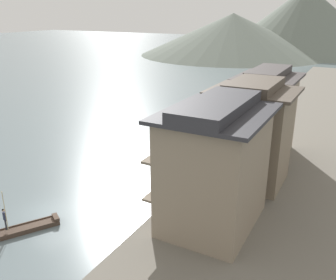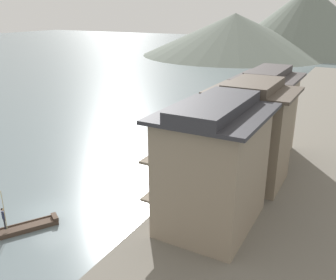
{
  "view_description": "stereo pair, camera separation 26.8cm",
  "coord_description": "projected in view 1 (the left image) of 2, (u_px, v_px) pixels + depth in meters",
  "views": [
    {
      "loc": [
        19.86,
        -17.09,
        14.87
      ],
      "look_at": [
        2.88,
        14.33,
        1.96
      ],
      "focal_mm": 38.64,
      "sensor_mm": 36.0,
      "label": 1
    },
    {
      "loc": [
        20.09,
        -16.96,
        14.87
      ],
      "look_at": [
        2.88,
        14.33,
        1.96
      ],
      "focal_mm": 38.64,
      "sensor_mm": 36.0,
      "label": 2
    }
  ],
  "objects": [
    {
      "name": "boatman_person",
      "position": [
        5.0,
        216.0,
        24.73
      ],
      "size": [
        0.52,
        0.38,
        3.04
      ],
      "color": "black",
      "rests_on": "boat_foreground_poled"
    },
    {
      "name": "boat_moored_second",
      "position": [
        273.0,
        100.0,
        62.33
      ],
      "size": [
        1.43,
        4.45,
        0.56
      ],
      "color": "#423328",
      "rests_on": "ground"
    },
    {
      "name": "riverbank_right",
      "position": [
        327.0,
        132.0,
        45.16
      ],
      "size": [
        18.0,
        110.0,
        0.81
      ],
      "primitive_type": "cube",
      "color": "#6B665B",
      "rests_on": "ground"
    },
    {
      "name": "boat_moored_third",
      "position": [
        189.0,
        164.0,
        36.3
      ],
      "size": [
        1.23,
        3.72,
        0.7
      ],
      "color": "#423328",
      "rests_on": "ground"
    },
    {
      "name": "house_waterfront_second",
      "position": [
        250.0,
        133.0,
        30.27
      ],
      "size": [
        7.1,
        6.13,
        8.74
      ],
      "color": "#7F705B",
      "rests_on": "riverbank_right"
    },
    {
      "name": "boat_foreground_poled",
      "position": [
        21.0,
        229.0,
        25.65
      ],
      "size": [
        3.61,
        4.96,
        0.52
      ],
      "color": "#423328",
      "rests_on": "ground"
    },
    {
      "name": "boat_moored_nearest",
      "position": [
        278.0,
        93.0,
        67.34
      ],
      "size": [
        1.01,
        3.71,
        0.46
      ],
      "color": "brown",
      "rests_on": "ground"
    },
    {
      "name": "hill_far_centre",
      "position": [
        232.0,
        34.0,
        124.25
      ],
      "size": [
        63.07,
        63.07,
        13.83
      ],
      "primitive_type": "cone",
      "color": "slate",
      "rests_on": "ground"
    },
    {
      "name": "house_waterfront_tall",
      "position": [
        265.0,
        113.0,
        36.18
      ],
      "size": [
        6.08,
        7.38,
        8.74
      ],
      "color": "gray",
      "rests_on": "riverbank_right"
    },
    {
      "name": "house_waterfront_nearest",
      "position": [
        214.0,
        165.0,
        24.05
      ],
      "size": [
        6.69,
        8.29,
        8.74
      ],
      "color": "gray",
      "rests_on": "riverbank_right"
    },
    {
      "name": "boat_moored_far",
      "position": [
        212.0,
        149.0,
        40.26
      ],
      "size": [
        1.28,
        4.31,
        0.76
      ],
      "color": "#232326",
      "rests_on": "ground"
    },
    {
      "name": "ground_plane",
      "position": [
        48.0,
        213.0,
        28.07
      ],
      "size": [
        400.0,
        400.0,
        0.0
      ],
      "primitive_type": "plane",
      "color": "slate"
    },
    {
      "name": "hill_far_west",
      "position": [
        304.0,
        20.0,
        130.56
      ],
      "size": [
        59.55,
        59.55,
        22.91
      ],
      "primitive_type": "cone",
      "color": "slate",
      "rests_on": "ground"
    }
  ]
}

